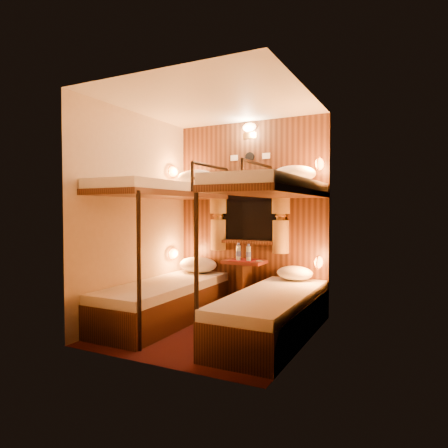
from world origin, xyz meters
The scene contains 22 objects.
floor centered at (0.00, 0.00, 0.00)m, with size 2.10×2.10×0.00m, color #35120E.
ceiling centered at (0.00, 0.00, 2.40)m, with size 2.10×2.10×0.00m, color silver.
wall_back centered at (0.00, 1.05, 1.20)m, with size 2.40×2.40×0.00m, color #C6B293.
wall_front centered at (0.00, -1.05, 1.20)m, with size 2.40×2.40×0.00m, color #C6B293.
wall_left centered at (-1.00, 0.00, 1.20)m, with size 2.40×2.40×0.00m, color #C6B293.
wall_right centered at (1.00, 0.00, 1.20)m, with size 2.40×2.40×0.00m, color #C6B293.
back_panel centered at (0.00, 1.04, 1.20)m, with size 2.00×0.03×2.40m, color #321A0D.
bunk_left centered at (-0.65, 0.07, 0.56)m, with size 0.72×1.90×1.82m.
bunk_right centered at (0.65, 0.07, 0.56)m, with size 0.72×1.90×1.82m.
window centered at (0.00, 1.00, 1.18)m, with size 1.00×0.12×0.79m.
curtains centered at (0.00, 0.97, 1.26)m, with size 1.10×0.22×1.00m.
back_fixtures centered at (0.00, 1.00, 2.25)m, with size 0.54×0.09×0.48m.
reading_lamps centered at (0.00, 0.70, 1.24)m, with size 2.00×0.20×1.25m.
table centered at (0.00, 0.85, 0.41)m, with size 0.50×0.34×0.66m.
bottle_left centered at (-0.06, 0.81, 0.74)m, with size 0.06×0.06×0.22m.
bottle_right centered at (0.07, 0.81, 0.74)m, with size 0.06×0.06×0.21m.
sachet_a centered at (0.21, 0.84, 0.65)m, with size 0.07×0.05×0.01m, color silver.
sachet_b centered at (0.17, 0.89, 0.65)m, with size 0.07×0.05×0.01m, color silver.
pillow_lower_left centered at (-0.65, 0.82, 0.56)m, with size 0.52×0.37×0.20m, color white.
pillow_lower_right centered at (0.65, 0.83, 0.54)m, with size 0.42×0.30×0.17m, color white.
pillow_upper_left centered at (-0.65, 0.79, 1.69)m, with size 0.53×0.38×0.21m, color white.
pillow_upper_right centered at (0.65, 0.77, 1.69)m, with size 0.51×0.36×0.20m, color white.
Camera 1 is at (1.99, -3.68, 1.27)m, focal length 32.00 mm.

